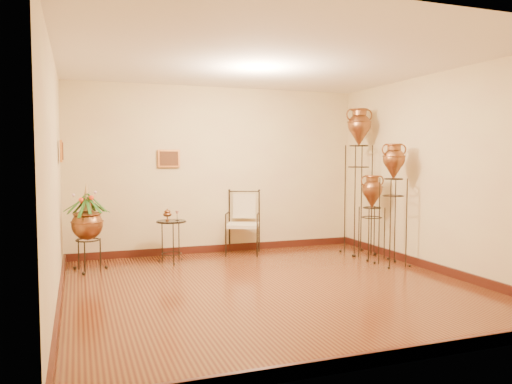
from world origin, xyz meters
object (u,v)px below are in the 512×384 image
object	(u,v)px
amphora_tall	(358,179)
amphora_mid	(393,203)
planter_urn	(87,221)
armchair	(243,223)
side_table	(171,240)

from	to	relation	value
amphora_tall	amphora_mid	distance (m)	1.03
amphora_tall	planter_urn	bearing A→B (deg)	177.49
amphora_mid	planter_urn	distance (m)	4.46
amphora_mid	armchair	distance (m)	2.46
amphora_tall	planter_urn	xyz separation A→B (m)	(-4.30, 0.19, -0.53)
amphora_mid	planter_urn	xyz separation A→B (m)	(-4.30, 1.17, -0.21)
amphora_tall	amphora_mid	bearing A→B (deg)	-89.96
planter_urn	side_table	bearing A→B (deg)	8.61
amphora_mid	armchair	size ratio (longest dim) A/B	1.75
amphora_mid	planter_urn	size ratio (longest dim) A/B	1.43
amphora_mid	planter_urn	world-z (taller)	amphora_mid
planter_urn	armchair	world-z (taller)	planter_urn
amphora_tall	amphora_mid	xyz separation A→B (m)	(0.00, -0.98, -0.32)
armchair	side_table	bearing A→B (deg)	-144.69
amphora_tall	armchair	world-z (taller)	amphora_tall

